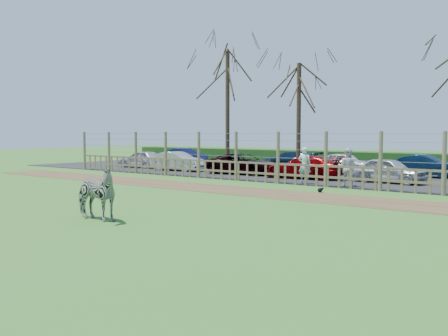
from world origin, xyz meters
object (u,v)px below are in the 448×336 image
Objects in this scene: crow at (320,190)px; car_3 at (304,167)px; visitor_b at (347,167)px; car_4 at (389,170)px; car_0 at (142,159)px; car_1 at (178,161)px; zebra at (94,194)px; car_10 at (345,163)px; car_2 at (243,164)px; car_7 at (185,156)px; car_11 at (426,166)px; tree_mid at (299,91)px; car_9 at (290,160)px; visitor_a at (305,165)px; tree_left at (228,82)px.

car_3 reaches higher than crow.
visitor_b is 2.95m from car_4.
car_0 is 0.97× the size of car_1.
crow is at bearing 30.58° from car_3.
zebra is 19.75m from car_10.
car_10 is at bearing -46.37° from car_2.
car_11 is (18.19, -0.61, 0.00)m from car_7.
tree_mid is at bearing 125.07° from crow.
car_9 is at bearing 14.20° from zebra.
car_4 and car_9 have the same top height.
car_2 and car_3 have the same top height.
visitor_b is 4.18m from car_3.
zebra is 14.70m from car_3.
car_11 is (1.41, 9.61, 0.54)m from crow.
car_3 and car_9 have the same top height.
visitor_a is 10.52m from car_1.
tree_left reaches higher than car_7.
crow is 5.40m from car_4.
visitor_a is at bearing -27.39° from tree_left.
tree_left is at bearing 87.46° from car_4.
visitor_a is at bearing 154.64° from car_11.
zebra is at bearing -79.12° from tree_mid.
car_1 is 8.99m from car_3.
visitor_a is at bearing -168.58° from car_10.
tree_left is 1.90× the size of car_9.
tree_mid is (4.50, 1.00, -0.75)m from tree_left.
car_2 is at bearing 145.84° from crow.
car_9 is (-7.49, 7.75, -0.26)m from visitor_b.
tree_left is at bearing -36.50° from car_9.
visitor_b is 12.65m from car_1.
tree_left reaches higher than car_10.
zebra is at bearing -101.16° from crow.
car_7 is (-16.82, 7.73, -0.26)m from visitor_b.
car_3 is (8.99, 0.08, 0.00)m from car_1.
visitor_b is (9.80, -3.99, -4.71)m from tree_left.
zebra reaches higher than car_2.
tree_mid is at bearing -64.99° from visitor_a.
crow is 0.07× the size of car_10.
car_4 is at bearing -6.38° from tree_left.
tree_left is at bearing 146.39° from crow.
car_9 is at bearing 87.04° from car_11.
car_11 is (11.16, 3.13, -4.98)m from tree_left.
crow is at bearing -124.81° from car_7.
visitor_a is (-0.18, 12.32, 0.15)m from zebra.
car_11 is (8.85, -0.63, 0.00)m from car_9.
car_10 is at bearing -64.91° from car_1.
car_3 is 4.37m from car_4.
car_2 is at bearing 140.45° from car_10.
visitor_b is at bearing -43.29° from tree_mid.
zebra is 0.50× the size of car_10.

